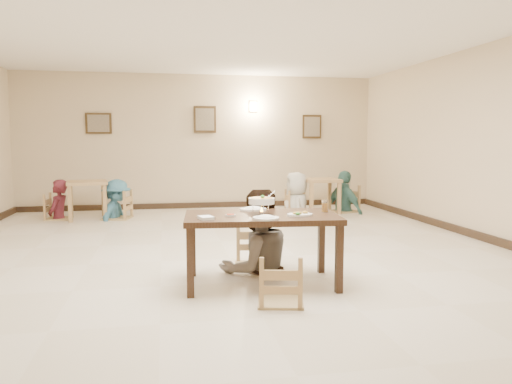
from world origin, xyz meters
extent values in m
plane|color=beige|center=(0.00, 0.00, 0.00)|extent=(10.00, 10.00, 0.00)
plane|color=white|center=(0.00, 0.00, 3.00)|extent=(10.00, 10.00, 0.00)
plane|color=beige|center=(0.00, 5.00, 1.50)|extent=(10.00, 0.00, 10.00)
plane|color=beige|center=(0.00, -5.00, 1.50)|extent=(10.00, 0.00, 10.00)
plane|color=beige|center=(4.00, 0.00, 1.50)|extent=(0.00, 10.00, 10.00)
cube|color=#2E2015|center=(0.00, 4.97, 0.06)|extent=(8.00, 0.06, 0.12)
cube|color=#2E2015|center=(3.97, 0.00, 0.06)|extent=(0.06, 10.00, 0.12)
cube|color=#382714|center=(-2.20, 4.96, 1.90)|extent=(0.55, 0.03, 0.45)
cube|color=gray|center=(-2.20, 4.94, 1.90)|extent=(0.45, 0.01, 0.37)
cube|color=#382714|center=(0.10, 4.96, 2.00)|extent=(0.50, 0.03, 0.60)
cube|color=gray|center=(0.10, 4.94, 2.00)|extent=(0.41, 0.01, 0.49)
cube|color=#382714|center=(2.60, 4.96, 1.85)|extent=(0.45, 0.03, 0.55)
cube|color=gray|center=(2.60, 4.94, 1.85)|extent=(0.37, 0.01, 0.45)
cube|color=#FFD88C|center=(1.20, 4.96, 2.30)|extent=(0.16, 0.05, 0.22)
cube|color=#382316|center=(0.18, -1.21, 0.73)|extent=(1.68, 1.04, 0.06)
cube|color=#382316|center=(-0.60, -1.54, 0.35)|extent=(0.07, 0.07, 0.70)
cube|color=#382316|center=(0.89, -1.67, 0.35)|extent=(0.07, 0.07, 0.70)
cube|color=#382316|center=(-0.53, -0.75, 0.35)|extent=(0.07, 0.07, 0.70)
cube|color=#382316|center=(0.96, -0.88, 0.35)|extent=(0.07, 0.07, 0.70)
cube|color=tan|center=(0.23, -0.48, 0.45)|extent=(0.46, 0.46, 0.05)
cube|color=tan|center=(0.24, -1.87, 0.42)|extent=(0.43, 0.43, 0.05)
imported|color=gray|center=(0.24, -0.61, 0.96)|extent=(1.09, 0.95, 1.93)
torus|color=silver|center=(0.18, -1.21, 0.87)|extent=(0.21, 0.21, 0.01)
cylinder|color=silver|center=(0.18, -1.21, 0.77)|extent=(0.06, 0.06, 0.03)
cone|color=#FFA526|center=(0.18, -1.21, 0.81)|extent=(0.03, 0.03, 0.05)
cylinder|color=white|center=(0.18, -1.21, 0.90)|extent=(0.27, 0.27, 0.06)
cylinder|color=#B06F27|center=(0.18, -1.21, 0.93)|extent=(0.24, 0.24, 0.01)
sphere|color=#2D7223|center=(0.19, -1.22, 0.95)|extent=(0.04, 0.04, 0.04)
cylinder|color=silver|center=(0.29, -1.15, 0.96)|extent=(0.13, 0.08, 0.09)
cylinder|color=silver|center=(0.27, -1.16, 0.81)|extent=(0.01, 0.01, 0.13)
cylinder|color=silver|center=(0.10, -1.16, 0.81)|extent=(0.01, 0.01, 0.13)
cylinder|color=silver|center=(0.18, -1.31, 0.81)|extent=(0.01, 0.01, 0.13)
cylinder|color=white|center=(0.15, -0.89, 0.77)|extent=(0.30, 0.30, 0.02)
ellipsoid|color=white|center=(0.15, -0.89, 0.78)|extent=(0.20, 0.17, 0.07)
cylinder|color=white|center=(0.16, -1.53, 0.77)|extent=(0.26, 0.26, 0.02)
ellipsoid|color=white|center=(0.16, -1.53, 0.77)|extent=(0.17, 0.15, 0.06)
cylinder|color=white|center=(0.56, -1.38, 0.77)|extent=(0.27, 0.27, 0.02)
sphere|color=#2D7223|center=(0.51, -1.45, 0.79)|extent=(0.05, 0.05, 0.05)
cylinder|color=white|center=(-0.16, -1.27, 0.77)|extent=(0.11, 0.11, 0.02)
cylinder|color=#A11A04|center=(-0.16, -1.27, 0.77)|extent=(0.08, 0.08, 0.01)
cube|color=white|center=(-0.43, -1.43, 0.77)|extent=(0.16, 0.19, 0.03)
cube|color=silver|center=(-0.38, -1.35, 0.77)|extent=(0.05, 0.18, 0.01)
cube|color=silver|center=(-0.34, -1.35, 0.77)|extent=(0.05, 0.18, 0.01)
cylinder|color=white|center=(0.90, -1.17, 0.82)|extent=(0.07, 0.07, 0.14)
cylinder|color=orange|center=(0.90, -1.17, 0.81)|extent=(0.06, 0.06, 0.10)
cube|color=tan|center=(-2.31, 3.75, 0.72)|extent=(0.85, 0.85, 0.06)
cube|color=tan|center=(-2.57, 3.39, 0.34)|extent=(0.07, 0.07, 0.69)
cube|color=tan|center=(-1.95, 3.49, 0.34)|extent=(0.07, 0.07, 0.69)
cube|color=tan|center=(-2.67, 4.01, 0.34)|extent=(0.07, 0.07, 0.69)
cube|color=tan|center=(-2.05, 4.11, 0.34)|extent=(0.07, 0.07, 0.69)
cube|color=tan|center=(2.45, 3.77, 0.69)|extent=(0.73, 0.73, 0.06)
cube|color=tan|center=(2.15, 3.46, 0.33)|extent=(0.07, 0.07, 0.66)
cube|color=tan|center=(2.76, 3.47, 0.33)|extent=(0.07, 0.07, 0.66)
cube|color=tan|center=(2.15, 4.07, 0.33)|extent=(0.07, 0.07, 0.66)
cube|color=tan|center=(2.75, 4.07, 0.33)|extent=(0.07, 0.07, 0.66)
cube|color=tan|center=(-2.87, 3.82, 0.44)|extent=(0.45, 0.45, 0.05)
cube|color=tan|center=(-1.75, 3.68, 0.49)|extent=(0.50, 0.50, 0.05)
cube|color=tan|center=(1.92, 3.76, 0.43)|extent=(0.44, 0.44, 0.05)
cube|color=tan|center=(2.99, 3.78, 0.49)|extent=(0.50, 0.50, 0.05)
imported|color=#581C27|center=(-2.87, 3.82, 0.78)|extent=(0.50, 0.64, 1.56)
imported|color=teal|center=(-1.75, 3.68, 0.78)|extent=(0.92, 1.15, 1.55)
imported|color=silver|center=(1.92, 3.76, 0.87)|extent=(0.65, 0.91, 1.74)
imported|color=#447C76|center=(2.99, 3.78, 0.89)|extent=(0.81, 1.13, 1.78)
camera|label=1|loc=(-0.84, -6.36, 1.55)|focal=35.00mm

